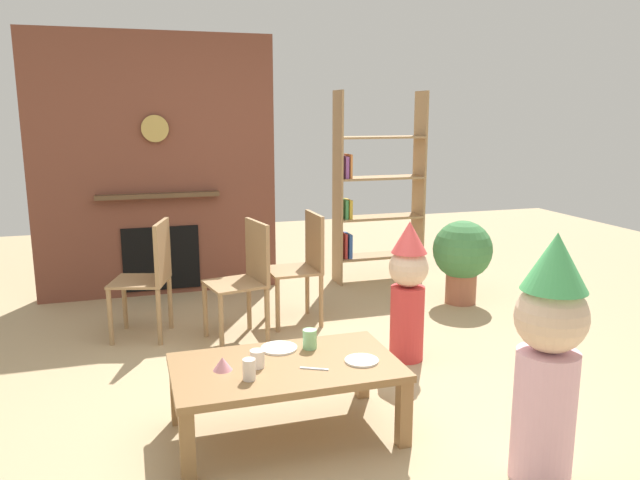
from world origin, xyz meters
TOP-DOWN VIEW (x-y plane):
  - ground_plane at (0.00, 0.00)m, footprint 12.00×12.00m
  - brick_fireplace_feature at (-0.75, 2.60)m, footprint 2.20×0.28m
  - bookshelf at (1.34, 2.40)m, footprint 0.90×0.28m
  - coffee_table at (-0.27, -0.36)m, footprint 1.19×0.68m
  - paper_cup_near_left at (-0.09, -0.18)m, footprint 0.08×0.08m
  - paper_cup_near_right at (-0.43, -0.35)m, footprint 0.08×0.08m
  - paper_cup_center at (-0.50, -0.49)m, footprint 0.06×0.06m
  - paper_plate_front at (-0.26, -0.15)m, footprint 0.20×0.20m
  - paper_plate_rear at (0.12, -0.45)m, footprint 0.18×0.18m
  - birthday_cake_slice at (-0.60, -0.34)m, footprint 0.10×0.10m
  - table_fork at (-0.15, -0.47)m, footprint 0.14×0.08m
  - child_with_cone_hat at (0.77, -1.11)m, footprint 0.33×0.33m
  - child_in_pink at (0.78, 0.39)m, footprint 0.27×0.27m
  - dining_chair_left at (-0.88, 1.38)m, footprint 0.50×0.50m
  - dining_chair_middle at (-0.20, 1.13)m, footprint 0.47×0.47m
  - dining_chair_right at (0.32, 1.37)m, footprint 0.41×0.41m
  - potted_plant_tall at (1.81, 1.44)m, footprint 0.53×0.53m

SIDE VIEW (x-z plane):
  - ground_plane at x=0.00m, z-range 0.00..0.00m
  - coffee_table at x=-0.27m, z-range 0.14..0.54m
  - table_fork at x=-0.15m, z-range 0.40..0.41m
  - paper_plate_front at x=-0.26m, z-range 0.40..0.41m
  - paper_plate_rear at x=0.12m, z-range 0.40..0.41m
  - birthday_cake_slice at x=-0.60m, z-range 0.40..0.47m
  - paper_cup_near_right at x=-0.43m, z-range 0.40..0.49m
  - potted_plant_tall at x=1.81m, z-range 0.07..0.82m
  - paper_cup_center at x=-0.50m, z-range 0.40..0.51m
  - paper_cup_near_left at x=-0.09m, z-range 0.40..0.51m
  - dining_chair_left at x=-0.88m, z-range 0.06..0.96m
  - dining_chair_middle at x=-0.20m, z-range 0.06..0.96m
  - dining_chair_right at x=0.32m, z-range 0.06..0.96m
  - child_in_pink at x=0.78m, z-range 0.03..1.01m
  - child_with_cone_hat at x=0.77m, z-range 0.03..1.22m
  - bookshelf at x=1.34m, z-range -0.07..1.83m
  - brick_fireplace_feature at x=-0.75m, z-range -0.01..2.39m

